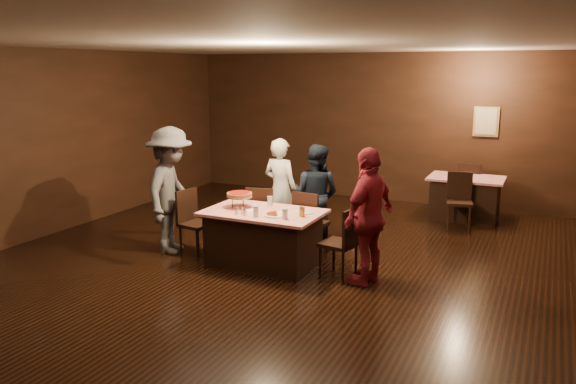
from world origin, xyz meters
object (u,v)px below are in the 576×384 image
object	(u,v)px
back_table	(465,198)
glass_back	(270,201)
glass_front_left	(256,211)
diner_white_jacket	(280,189)
chair_far_right	(311,222)
glass_amber	(302,212)
chair_back_near	(459,201)
plate_empty	(304,212)
glass_front_right	(285,214)
pizza_stand	(239,195)
diner_navy_hoodie	(316,194)
chair_far_left	(263,216)
chair_back_far	(470,187)
chair_end_right	(339,242)
chair_end_left	(197,223)
diner_grey_knit	(171,190)
diner_red_shirt	(369,216)
main_table	(264,238)

from	to	relation	value
back_table	glass_back	size ratio (longest dim) A/B	9.29
glass_front_left	diner_white_jacket	bearing A→B (deg)	104.02
chair_far_right	glass_amber	distance (m)	0.90
chair_back_near	plate_empty	xyz separation A→B (m)	(-1.60, -2.90, 0.30)
chair_back_near	glass_front_left	xyz separation A→B (m)	(-2.10, -3.35, 0.37)
glass_front_right	glass_back	distance (m)	0.74
glass_front_left	pizza_stand	bearing A→B (deg)	142.13
chair_far_right	diner_navy_hoodie	bearing A→B (deg)	-68.01
chair_back_near	diner_navy_hoodie	xyz separation A→B (m)	(-1.89, -1.80, 0.30)
glass_back	diner_white_jacket	bearing A→B (deg)	106.99
diner_white_jacket	chair_far_left	bearing A→B (deg)	88.63
chair_back_far	chair_far_right	bearing A→B (deg)	67.86
pizza_stand	chair_far_left	bearing A→B (deg)	90.00
chair_end_right	chair_back_far	bearing A→B (deg)	176.83
chair_end_left	diner_grey_knit	bearing A→B (deg)	106.18
chair_end_left	pizza_stand	xyz separation A→B (m)	(0.70, 0.05, 0.48)
chair_back_near	glass_front_right	bearing A→B (deg)	-129.82
chair_end_right	diner_red_shirt	xyz separation A→B (m)	(0.40, -0.03, 0.40)
diner_white_jacket	diner_navy_hoodie	world-z (taller)	diner_white_jacket
pizza_stand	glass_amber	size ratio (longest dim) A/B	2.71
chair_far_left	glass_front_right	size ratio (longest dim) A/B	6.79
diner_white_jacket	back_table	bearing A→B (deg)	-125.68
chair_end_right	main_table	bearing A→B (deg)	-79.55
main_table	diner_grey_knit	world-z (taller)	diner_grey_knit
main_table	diner_navy_hoodie	size ratio (longest dim) A/B	1.03
chair_far_left	diner_white_jacket	world-z (taller)	diner_white_jacket
diner_grey_knit	pizza_stand	distance (m)	1.10
pizza_stand	glass_amber	distance (m)	1.01
back_table	plate_empty	world-z (taller)	plate_empty
main_table	glass_back	world-z (taller)	glass_back
glass_front_left	glass_front_right	world-z (taller)	same
pizza_stand	plate_empty	bearing A→B (deg)	6.01
main_table	diner_white_jacket	size ratio (longest dim) A/B	0.99
diner_navy_hoodie	diner_grey_knit	world-z (taller)	diner_grey_knit
chair_end_left	chair_back_near	bearing A→B (deg)	-38.38
glass_front_left	diner_red_shirt	bearing A→B (deg)	10.68
pizza_stand	glass_front_left	xyz separation A→B (m)	(0.45, -0.35, -0.11)
diner_grey_knit	glass_amber	bearing A→B (deg)	-104.80
diner_navy_hoodie	chair_far_right	bearing A→B (deg)	107.92
chair_back_near	main_table	bearing A→B (deg)	-137.75
back_table	chair_end_left	size ratio (longest dim) A/B	1.37
chair_end_left	glass_front_right	distance (m)	1.61
chair_back_far	diner_navy_hoodie	size ratio (longest dim) A/B	0.61
chair_back_near	diner_white_jacket	size ratio (longest dim) A/B	0.59
diner_white_jacket	diner_grey_knit	xyz separation A→B (m)	(-1.17, -1.25, 0.12)
chair_back_far	pizza_stand	bearing A→B (deg)	63.12
back_table	chair_back_near	world-z (taller)	chair_back_near
chair_end_right	chair_back_far	distance (m)	4.47
chair_end_left	diner_navy_hoodie	world-z (taller)	diner_navy_hoodie
back_table	glass_back	xyz separation A→B (m)	(-2.20, -3.45, 0.46)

